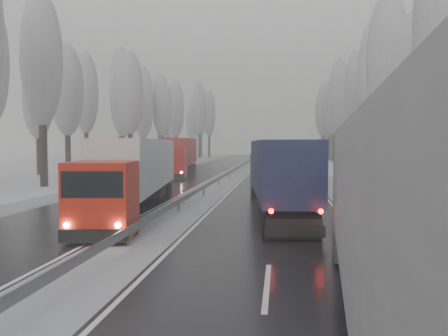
% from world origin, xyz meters
% --- Properties ---
extents(ground, '(260.00, 260.00, 0.00)m').
position_xyz_m(ground, '(0.00, 0.00, 0.00)').
color(ground, white).
rests_on(ground, ground).
extents(carriageway_right, '(7.50, 200.00, 0.03)m').
position_xyz_m(carriageway_right, '(5.25, 30.00, 0.01)').
color(carriageway_right, black).
rests_on(carriageway_right, ground).
extents(carriageway_left, '(7.50, 200.00, 0.03)m').
position_xyz_m(carriageway_left, '(-5.25, 30.00, 0.01)').
color(carriageway_left, black).
rests_on(carriageway_left, ground).
extents(median_slush, '(3.00, 200.00, 0.04)m').
position_xyz_m(median_slush, '(0.00, 30.00, 0.02)').
color(median_slush, '#9FA2A7').
rests_on(median_slush, ground).
extents(shoulder_right, '(2.40, 200.00, 0.04)m').
position_xyz_m(shoulder_right, '(10.20, 30.00, 0.02)').
color(shoulder_right, '#9FA2A7').
rests_on(shoulder_right, ground).
extents(shoulder_left, '(2.40, 200.00, 0.04)m').
position_xyz_m(shoulder_left, '(-10.20, 30.00, 0.02)').
color(shoulder_left, '#9FA2A7').
rests_on(shoulder_left, ground).
extents(median_guardrail, '(0.12, 200.00, 0.76)m').
position_xyz_m(median_guardrail, '(0.00, 29.99, 0.60)').
color(median_guardrail, slate).
rests_on(median_guardrail, ground).
extents(tree_16, '(3.60, 3.60, 16.53)m').
position_xyz_m(tree_16, '(15.04, 15.67, 10.67)').
color(tree_16, black).
rests_on(tree_16, ground).
extents(tree_18, '(3.60, 3.60, 16.58)m').
position_xyz_m(tree_18, '(14.51, 27.03, 10.70)').
color(tree_18, black).
rests_on(tree_18, ground).
extents(tree_19, '(3.60, 3.60, 14.57)m').
position_xyz_m(tree_19, '(20.02, 31.03, 9.42)').
color(tree_19, black).
rests_on(tree_19, ground).
extents(tree_20, '(3.60, 3.60, 15.71)m').
position_xyz_m(tree_20, '(17.90, 35.17, 10.14)').
color(tree_20, black).
rests_on(tree_20, ground).
extents(tree_21, '(3.60, 3.60, 18.62)m').
position_xyz_m(tree_21, '(20.12, 39.17, 12.00)').
color(tree_21, black).
rests_on(tree_21, ground).
extents(tree_22, '(3.60, 3.60, 15.86)m').
position_xyz_m(tree_22, '(17.02, 45.60, 10.24)').
color(tree_22, black).
rests_on(tree_22, ground).
extents(tree_23, '(3.60, 3.60, 13.55)m').
position_xyz_m(tree_23, '(23.31, 49.60, 8.77)').
color(tree_23, black).
rests_on(tree_23, ground).
extents(tree_24, '(3.60, 3.60, 20.49)m').
position_xyz_m(tree_24, '(17.90, 51.02, 13.19)').
color(tree_24, black).
rests_on(tree_24, ground).
extents(tree_25, '(3.60, 3.60, 19.44)m').
position_xyz_m(tree_25, '(24.81, 55.02, 12.52)').
color(tree_25, black).
rests_on(tree_25, ground).
extents(tree_26, '(3.60, 3.60, 18.78)m').
position_xyz_m(tree_26, '(17.56, 61.27, 12.10)').
color(tree_26, black).
rests_on(tree_26, ground).
extents(tree_27, '(3.60, 3.60, 17.62)m').
position_xyz_m(tree_27, '(24.72, 65.27, 11.36)').
color(tree_27, black).
rests_on(tree_27, ground).
extents(tree_28, '(3.60, 3.60, 19.62)m').
position_xyz_m(tree_28, '(16.34, 71.95, 12.64)').
color(tree_28, black).
rests_on(tree_28, ground).
extents(tree_29, '(3.60, 3.60, 18.11)m').
position_xyz_m(tree_29, '(23.71, 75.95, 11.67)').
color(tree_29, black).
rests_on(tree_29, ground).
extents(tree_30, '(3.60, 3.60, 17.86)m').
position_xyz_m(tree_30, '(16.56, 81.70, 11.52)').
color(tree_30, black).
rests_on(tree_30, ground).
extents(tree_31, '(3.60, 3.60, 18.58)m').
position_xyz_m(tree_31, '(22.48, 85.70, 11.97)').
color(tree_31, black).
rests_on(tree_31, ground).
extents(tree_32, '(3.60, 3.60, 17.33)m').
position_xyz_m(tree_32, '(16.63, 89.21, 11.18)').
color(tree_32, black).
rests_on(tree_32, ground).
extents(tree_33, '(3.60, 3.60, 14.33)m').
position_xyz_m(tree_33, '(19.77, 93.21, 9.26)').
color(tree_33, black).
rests_on(tree_33, ground).
extents(tree_34, '(3.60, 3.60, 17.63)m').
position_xyz_m(tree_34, '(15.73, 96.32, 11.37)').
color(tree_34, black).
rests_on(tree_34, ground).
extents(tree_35, '(3.60, 3.60, 18.25)m').
position_xyz_m(tree_35, '(24.94, 100.32, 11.77)').
color(tree_35, black).
rests_on(tree_35, ground).
extents(tree_36, '(3.60, 3.60, 20.23)m').
position_xyz_m(tree_36, '(17.04, 106.16, 13.02)').
color(tree_36, black).
rests_on(tree_36, ground).
extents(tree_37, '(3.60, 3.60, 16.37)m').
position_xyz_m(tree_37, '(24.02, 110.16, 10.56)').
color(tree_37, black).
rests_on(tree_37, ground).
extents(tree_38, '(3.60, 3.60, 17.97)m').
position_xyz_m(tree_38, '(18.73, 116.73, 11.59)').
color(tree_38, black).
rests_on(tree_38, ground).
extents(tree_39, '(3.60, 3.60, 16.19)m').
position_xyz_m(tree_39, '(21.55, 120.73, 10.45)').
color(tree_39, black).
rests_on(tree_39, ground).
extents(tree_58, '(3.60, 3.60, 17.21)m').
position_xyz_m(tree_58, '(-15.13, 24.57, 11.10)').
color(tree_58, black).
rests_on(tree_58, ground).
extents(tree_60, '(3.60, 3.60, 14.84)m').
position_xyz_m(tree_60, '(-17.75, 34.20, 9.59)').
color(tree_60, black).
rests_on(tree_60, ground).
extents(tree_61, '(3.60, 3.60, 13.95)m').
position_xyz_m(tree_61, '(-23.52, 38.20, 9.02)').
color(tree_61, black).
rests_on(tree_61, ground).
extents(tree_62, '(3.60, 3.60, 16.04)m').
position_xyz_m(tree_62, '(-13.94, 43.73, 10.36)').
color(tree_62, black).
rests_on(tree_62, ground).
extents(tree_63, '(3.60, 3.60, 16.88)m').
position_xyz_m(tree_63, '(-21.85, 47.73, 10.89)').
color(tree_63, black).
rests_on(tree_63, ground).
extents(tree_64, '(3.60, 3.60, 15.42)m').
position_xyz_m(tree_64, '(-18.26, 52.71, 9.96)').
color(tree_64, black).
rests_on(tree_64, ground).
extents(tree_65, '(3.60, 3.60, 19.48)m').
position_xyz_m(tree_65, '(-20.05, 56.71, 12.55)').
color(tree_65, black).
rests_on(tree_65, ground).
extents(tree_66, '(3.60, 3.60, 15.23)m').
position_xyz_m(tree_66, '(-18.16, 62.35, 9.84)').
color(tree_66, black).
rests_on(tree_66, ground).
extents(tree_67, '(3.60, 3.60, 17.09)m').
position_xyz_m(tree_67, '(-19.54, 66.35, 11.03)').
color(tree_67, black).
rests_on(tree_67, ground).
extents(tree_68, '(3.60, 3.60, 16.65)m').
position_xyz_m(tree_68, '(-16.58, 69.11, 10.75)').
color(tree_68, black).
rests_on(tree_68, ground).
extents(tree_69, '(3.60, 3.60, 19.35)m').
position_xyz_m(tree_69, '(-21.42, 73.11, 12.46)').
color(tree_69, black).
rests_on(tree_69, ground).
extents(tree_70, '(3.60, 3.60, 17.09)m').
position_xyz_m(tree_70, '(-16.33, 79.19, 11.03)').
color(tree_70, black).
rests_on(tree_70, ground).
extents(tree_71, '(3.60, 3.60, 19.61)m').
position_xyz_m(tree_71, '(-21.09, 83.19, 12.63)').
color(tree_71, black).
rests_on(tree_71, ground).
extents(tree_72, '(3.60, 3.60, 15.11)m').
position_xyz_m(tree_72, '(-18.93, 88.54, 9.76)').
color(tree_72, black).
rests_on(tree_72, ground).
extents(tree_73, '(3.60, 3.60, 17.22)m').
position_xyz_m(tree_73, '(-21.82, 92.54, 11.11)').
color(tree_73, black).
rests_on(tree_73, ground).
extents(tree_74, '(3.60, 3.60, 19.68)m').
position_xyz_m(tree_74, '(-15.07, 99.33, 12.67)').
color(tree_74, black).
rests_on(tree_74, ground).
extents(tree_75, '(3.60, 3.60, 18.60)m').
position_xyz_m(tree_75, '(-24.20, 103.33, 11.99)').
color(tree_75, black).
rests_on(tree_75, ground).
extents(tree_76, '(3.60, 3.60, 18.55)m').
position_xyz_m(tree_76, '(-14.05, 108.72, 11.95)').
color(tree_76, black).
rests_on(tree_76, ground).
extents(tree_77, '(3.60, 3.60, 14.32)m').
position_xyz_m(tree_77, '(-19.66, 112.72, 9.26)').
color(tree_77, black).
rests_on(tree_77, ground).
extents(tree_78, '(3.60, 3.60, 19.55)m').
position_xyz_m(tree_78, '(-17.56, 115.31, 12.59)').
color(tree_78, black).
rests_on(tree_78, ground).
extents(tree_79, '(3.60, 3.60, 17.07)m').
position_xyz_m(tree_79, '(-20.33, 119.31, 11.01)').
color(tree_79, black).
rests_on(tree_79, ground).
extents(truck_grey_tarp, '(4.15, 16.63, 4.23)m').
position_xyz_m(truck_grey_tarp, '(8.02, -3.52, 2.47)').
color(truck_grey_tarp, '#535459').
rests_on(truck_grey_tarp, ground).
extents(truck_blue_box, '(3.97, 15.69, 3.99)m').
position_xyz_m(truck_blue_box, '(5.41, 12.48, 2.33)').
color(truck_blue_box, '#1E244B').
rests_on(truck_blue_box, ground).
extents(truck_cream_box, '(3.90, 16.05, 4.08)m').
position_xyz_m(truck_cream_box, '(5.99, 26.86, 2.38)').
color(truck_cream_box, '#AAA397').
rests_on(truck_cream_box, ground).
extents(box_truck_distant, '(2.67, 6.89, 2.51)m').
position_xyz_m(box_truck_distant, '(5.62, 73.88, 1.28)').
color(box_truck_distant, '#B2B5BA').
rests_on(box_truck_distant, ground).
extents(truck_red_white, '(4.54, 15.99, 4.07)m').
position_xyz_m(truck_red_white, '(-2.31, 11.53, 2.37)').
color(truck_red_white, '#B4190A').
rests_on(truck_red_white, ground).
extents(truck_red_red, '(4.64, 17.31, 4.40)m').
position_xyz_m(truck_red_red, '(-6.18, 39.12, 2.57)').
color(truck_red_red, '#A10909').
rests_on(truck_red_red, ground).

